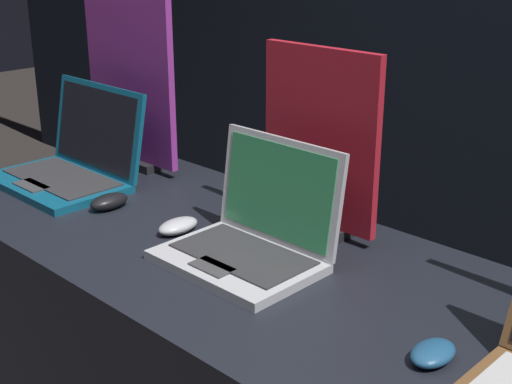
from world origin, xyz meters
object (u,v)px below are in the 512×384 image
Objects in this scene: promo_stand_front at (130,80)px; mouse_back at (433,353)px; promo_stand_middle at (320,147)px; mouse_front at (109,201)px; laptop_front at (73,161)px; mouse_middle at (178,226)px; laptop_middle at (254,233)px.

promo_stand_front is 5.58× the size of mouse_back.
mouse_front is at bearing -150.87° from promo_stand_middle.
mouse_back is (1.18, -0.28, -0.24)m from promo_stand_front.
laptop_front is 0.25m from mouse_front.
mouse_middle is at bearing 176.05° from mouse_back.
laptop_middle is at bearing -90.00° from promo_stand_middle.
mouse_front is 0.24m from mouse_middle.
mouse_middle is (0.48, -0.23, -0.24)m from promo_stand_front.
promo_stand_middle is at bearing 29.13° from mouse_front.
promo_stand_middle is at bearing 149.32° from mouse_back.
promo_stand_middle is (-0.00, 0.21, 0.14)m from laptop_middle.
promo_stand_front is at bearing 90.00° from laptop_front.
promo_stand_front reaches higher than laptop_front.
mouse_front is 0.42m from promo_stand_front.
mouse_middle is (0.24, 0.02, -0.00)m from mouse_front.
mouse_front is at bearing -11.75° from laptop_front.
laptop_front is 1.18m from mouse_back.
mouse_back is (0.94, -0.02, -0.00)m from mouse_front.
mouse_back is at bearing -13.52° from promo_stand_front.
laptop_middle is 0.78× the size of promo_stand_middle.
laptop_middle is at bearing 5.89° from mouse_middle.
mouse_back is at bearing -8.51° from laptop_middle.
laptop_middle is (0.46, 0.05, 0.04)m from mouse_front.
mouse_middle is at bearing -133.58° from promo_stand_middle.
promo_stand_front reaches higher than mouse_middle.
promo_stand_middle is 0.58m from mouse_back.
promo_stand_middle is at bearing 16.48° from laptop_front.
laptop_middle is (0.70, -0.00, -0.00)m from laptop_front.
mouse_front is at bearing -47.14° from promo_stand_front.
laptop_front is at bearing 179.72° from laptop_middle.
mouse_front reaches higher than mouse_middle.
promo_stand_middle is (0.22, 0.23, 0.19)m from mouse_middle.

